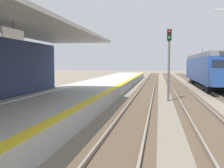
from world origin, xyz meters
TOP-DOWN VIEW (x-y plane):
  - station_platform at (-2.50, 16.00)m, footprint 5.00×80.00m
  - track_pair_nearest_platform at (1.90, 20.00)m, footprint 2.34×120.00m
  - track_pair_middle at (5.30, 20.00)m, footprint 2.34×120.00m
  - approaching_train at (8.70, 33.36)m, footprint 2.93×19.60m
  - rail_signal_post at (3.81, 20.66)m, footprint 0.32×0.34m

SIDE VIEW (x-z plane):
  - track_pair_nearest_platform at x=1.90m, z-range -0.03..0.13m
  - track_pair_middle at x=5.30m, z-range -0.03..0.13m
  - station_platform at x=-2.50m, z-range 0.00..0.90m
  - approaching_train at x=8.70m, z-range -0.20..4.56m
  - rail_signal_post at x=3.81m, z-range 0.59..5.79m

